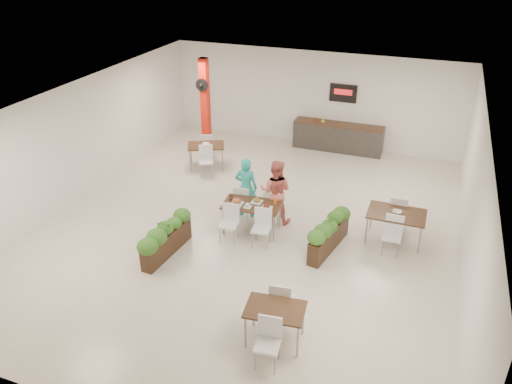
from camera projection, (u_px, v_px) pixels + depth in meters
ground at (250, 226)px, 12.70m from camera, size 12.00×12.00×0.00m
room_shell at (250, 153)px, 11.76m from camera, size 10.10×12.10×3.22m
red_column at (205, 107)px, 16.00m from camera, size 0.40×0.41×3.20m
service_counter at (338, 136)px, 16.84m from camera, size 3.00×0.64×2.20m
main_table at (251, 208)px, 12.23m from camera, size 1.47×1.73×0.92m
diner_man at (246, 188)px, 12.81m from camera, size 0.63×0.45×1.63m
diner_woman at (276, 192)px, 12.55m from camera, size 0.88×0.72×1.69m
planter_left at (166, 236)px, 11.39m from camera, size 0.51×1.77×0.92m
planter_right at (329, 231)px, 11.55m from camera, size 0.67×1.78×0.94m
side_table_a at (206, 149)px, 15.56m from camera, size 1.33×1.65×0.92m
side_table_b at (396, 217)px, 11.84m from camera, size 1.34×1.62×0.92m
side_table_c at (275, 314)px, 8.88m from camera, size 1.13×1.66×0.92m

